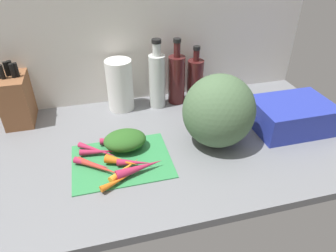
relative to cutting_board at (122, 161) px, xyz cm
name	(u,v)px	position (x,y,z in cm)	size (l,w,h in cm)	color
ground_plane	(140,148)	(7.81, 8.20, -1.90)	(170.00, 80.00, 3.00)	slate
wall_back	(120,35)	(7.81, 46.70, 29.60)	(170.00, 3.00, 60.00)	silver
cutting_board	(122,161)	(0.00, 0.00, 0.00)	(33.85, 25.95, 0.80)	#338C4C
carrot_0	(100,152)	(-7.03, 4.96, 1.56)	(2.32, 2.32, 13.96)	#B2264C
carrot_1	(123,141)	(1.91, 9.24, 1.65)	(2.49, 2.49, 17.08)	#B2264C
carrot_2	(97,150)	(-7.81, 6.14, 1.43)	(2.07, 2.07, 15.97)	#B2264C
carrot_3	(92,164)	(-10.00, -1.13, 1.59)	(2.38, 2.38, 13.37)	#B2264C
carrot_4	(140,168)	(5.12, -7.69, 2.09)	(3.38, 3.38, 16.28)	#B2264C
carrot_5	(121,161)	(-0.33, -2.79, 1.99)	(3.17, 3.17, 11.42)	orange
carrot_6	(116,182)	(-3.36, -11.72, 1.46)	(2.12, 2.12, 10.31)	orange
carrot_7	(99,167)	(-7.73, -3.44, 1.58)	(2.35, 2.35, 17.80)	red
carrot_8	(125,169)	(0.32, -6.57, 1.57)	(2.34, 2.34, 13.27)	orange
carrot_9	(134,163)	(3.75, -4.14, 1.69)	(2.58, 2.58, 11.52)	#B2264C
carrot_greens_pile	(125,140)	(2.31, 6.81, 3.65)	(15.36, 11.82, 6.50)	#2D6023
winter_squash	(219,111)	(36.15, 2.86, 13.05)	(26.21, 25.13, 26.90)	#4C6B47
knife_block	(16,99)	(-36.88, 37.21, 9.95)	(10.82, 16.59, 25.53)	brown
paper_towel_roll	(120,85)	(5.01, 37.70, 10.76)	(11.23, 11.23, 22.33)	white
bottle_0	(157,79)	(21.09, 35.69, 12.51)	(7.10, 7.10, 30.59)	silver
bottle_1	(177,78)	(30.30, 37.25, 11.29)	(7.43, 7.43, 29.64)	#471919
bottle_2	(195,78)	(39.91, 39.41, 9.33)	(7.41, 7.41, 24.82)	#471919
dish_rack	(291,115)	(68.47, 4.40, 5.30)	(29.65, 21.57, 11.39)	#2838AD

